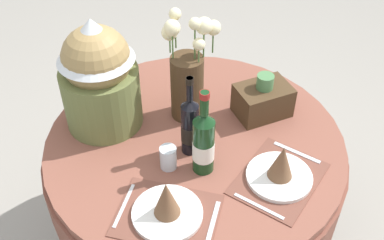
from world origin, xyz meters
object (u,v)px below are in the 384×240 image
at_px(gift_tub_back_left, 98,71).
at_px(dining_table, 195,164).
at_px(place_setting_right, 280,170).
at_px(flower_vase, 188,76).
at_px(wine_bottle_rear, 204,142).
at_px(tumbler_near_right, 168,158).
at_px(place_setting_left, 167,207).
at_px(wine_bottle_left, 190,126).
at_px(woven_basket_side_right, 263,99).

bearing_deg(gift_tub_back_left, dining_table, -40.87).
xyz_separation_m(place_setting_right, flower_vase, (-0.16, 0.47, 0.15)).
height_order(wine_bottle_rear, gift_tub_back_left, gift_tub_back_left).
bearing_deg(flower_vase, gift_tub_back_left, 164.53).
height_order(tumbler_near_right, gift_tub_back_left, gift_tub_back_left).
relative_size(place_setting_left, wine_bottle_left, 1.25).
bearing_deg(tumbler_near_right, woven_basket_side_right, 15.42).
bearing_deg(tumbler_near_right, wine_bottle_rear, -27.61).
distance_m(flower_vase, woven_basket_side_right, 0.33).
bearing_deg(place_setting_left, dining_table, 52.06).
xyz_separation_m(place_setting_left, woven_basket_side_right, (0.56, 0.34, 0.03)).
relative_size(flower_vase, wine_bottle_left, 1.32).
distance_m(dining_table, gift_tub_back_left, 0.55).
relative_size(flower_vase, woven_basket_side_right, 2.08).
bearing_deg(wine_bottle_rear, wine_bottle_left, 93.52).
distance_m(dining_table, wine_bottle_left, 0.27).
xyz_separation_m(place_setting_right, wine_bottle_rear, (-0.23, 0.16, 0.09)).
xyz_separation_m(wine_bottle_rear, tumbler_near_right, (-0.11, 0.06, -0.09)).
xyz_separation_m(gift_tub_back_left, woven_basket_side_right, (0.61, -0.21, -0.18)).
bearing_deg(place_setting_left, woven_basket_side_right, 31.32).
xyz_separation_m(place_setting_left, gift_tub_back_left, (-0.06, 0.55, 0.20)).
height_order(dining_table, place_setting_right, place_setting_right).
bearing_deg(flower_vase, wine_bottle_rear, -103.01).
distance_m(dining_table, woven_basket_side_right, 0.39).
distance_m(place_setting_right, tumbler_near_right, 0.41).
relative_size(place_setting_left, tumbler_near_right, 4.64).
bearing_deg(dining_table, flower_vase, 76.72).
bearing_deg(woven_basket_side_right, wine_bottle_left, -167.20).
bearing_deg(gift_tub_back_left, wine_bottle_rear, -57.41).
relative_size(dining_table, wine_bottle_rear, 3.38).
xyz_separation_m(wine_bottle_rear, woven_basket_side_right, (0.36, 0.19, -0.06)).
height_order(place_setting_right, flower_vase, flower_vase).
distance_m(place_setting_right, wine_bottle_left, 0.36).
bearing_deg(wine_bottle_left, flower_vase, 69.02).
height_order(dining_table, tumbler_near_right, tumbler_near_right).
bearing_deg(place_setting_right, place_setting_left, 178.81).
bearing_deg(wine_bottle_left, place_setting_right, -48.25).
relative_size(flower_vase, gift_tub_back_left, 0.96).
distance_m(place_setting_left, wine_bottle_left, 0.33).
relative_size(flower_vase, tumbler_near_right, 4.91).
distance_m(flower_vase, wine_bottle_left, 0.23).
height_order(wine_bottle_rear, tumbler_near_right, wine_bottle_rear).
xyz_separation_m(flower_vase, gift_tub_back_left, (-0.33, 0.09, 0.06)).
relative_size(flower_vase, wine_bottle_rear, 1.27).
xyz_separation_m(dining_table, wine_bottle_left, (-0.04, -0.04, 0.26)).
relative_size(wine_bottle_left, wine_bottle_rear, 0.96).
bearing_deg(gift_tub_back_left, flower_vase, -15.47).
relative_size(dining_table, flower_vase, 2.66).
height_order(wine_bottle_rear, woven_basket_side_right, wine_bottle_rear).
xyz_separation_m(place_setting_right, tumbler_near_right, (-0.34, 0.22, -0.00)).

